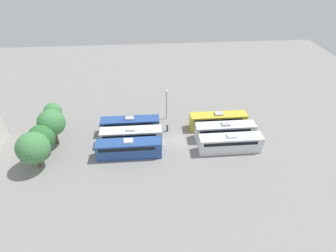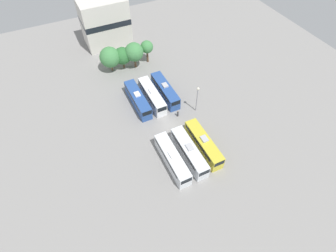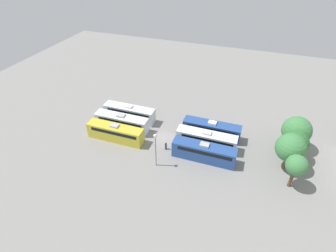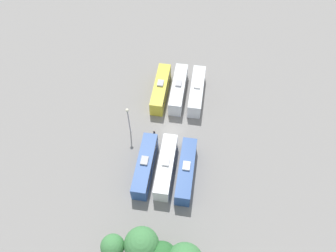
{
  "view_description": "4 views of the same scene",
  "coord_description": "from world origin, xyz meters",
  "px_view_note": "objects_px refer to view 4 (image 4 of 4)",
  "views": [
    {
      "loc": [
        -38.97,
        4.9,
        31.77
      ],
      "look_at": [
        0.93,
        1.7,
        2.84
      ],
      "focal_mm": 28.0,
      "sensor_mm": 36.0,
      "label": 1
    },
    {
      "loc": [
        -16.23,
        -33.56,
        44.11
      ],
      "look_at": [
        -0.9,
        -1.61,
        2.02
      ],
      "focal_mm": 28.0,
      "sensor_mm": 36.0,
      "label": 2
    },
    {
      "loc": [
        38.43,
        14.51,
        33.07
      ],
      "look_at": [
        0.02,
        1.0,
        3.14
      ],
      "focal_mm": 28.0,
      "sensor_mm": 36.0,
      "label": 3
    },
    {
      "loc": [
        -4.5,
        34.98,
        50.79
      ],
      "look_at": [
        0.73,
        0.47,
        2.02
      ],
      "focal_mm": 35.0,
      "sensor_mm": 36.0,
      "label": 4
    }
  ],
  "objects_px": {
    "tree_3": "(113,246)",
    "bus_0": "(197,91)",
    "bus_5": "(145,165)",
    "light_pole": "(128,117)",
    "bus_1": "(178,89)",
    "bus_3": "(186,171)",
    "tree_2": "(142,244)",
    "bus_2": "(161,89)",
    "bus_4": "(166,166)",
    "worker_person": "(154,134)"
  },
  "relations": [
    {
      "from": "bus_0",
      "to": "bus_2",
      "type": "distance_m",
      "value": 7.23
    },
    {
      "from": "bus_5",
      "to": "light_pole",
      "type": "xyz_separation_m",
      "value": [
        4.31,
        -7.52,
        3.03
      ]
    },
    {
      "from": "bus_2",
      "to": "bus_4",
      "type": "xyz_separation_m",
      "value": [
        -3.74,
        17.28,
        0.0
      ]
    },
    {
      "from": "bus_1",
      "to": "light_pole",
      "type": "distance_m",
      "value": 13.4
    },
    {
      "from": "bus_3",
      "to": "bus_5",
      "type": "bearing_deg",
      "value": 0.5
    },
    {
      "from": "bus_5",
      "to": "worker_person",
      "type": "xyz_separation_m",
      "value": [
        -0.27,
        -7.34,
        -0.96
      ]
    },
    {
      "from": "bus_3",
      "to": "bus_4",
      "type": "distance_m",
      "value": 3.49
    },
    {
      "from": "bus_1",
      "to": "bus_2",
      "type": "bearing_deg",
      "value": 7.86
    },
    {
      "from": "worker_person",
      "to": "tree_3",
      "type": "xyz_separation_m",
      "value": [
        1.82,
        21.89,
        3.78
      ]
    },
    {
      "from": "bus_0",
      "to": "light_pole",
      "type": "relative_size",
      "value": 1.64
    },
    {
      "from": "bus_1",
      "to": "light_pole",
      "type": "height_order",
      "value": "light_pole"
    },
    {
      "from": "worker_person",
      "to": "bus_4",
      "type": "bearing_deg",
      "value": 115.01
    },
    {
      "from": "bus_0",
      "to": "bus_2",
      "type": "xyz_separation_m",
      "value": [
        7.22,
        0.52,
        0.0
      ]
    },
    {
      "from": "bus_0",
      "to": "worker_person",
      "type": "height_order",
      "value": "bus_0"
    },
    {
      "from": "worker_person",
      "to": "tree_3",
      "type": "height_order",
      "value": "tree_3"
    },
    {
      "from": "bus_4",
      "to": "tree_2",
      "type": "xyz_separation_m",
      "value": [
        1.18,
        14.08,
        2.93
      ]
    },
    {
      "from": "bus_0",
      "to": "bus_4",
      "type": "bearing_deg",
      "value": 78.96
    },
    {
      "from": "bus_0",
      "to": "light_pole",
      "type": "xyz_separation_m",
      "value": [
        11.31,
        10.62,
        3.03
      ]
    },
    {
      "from": "bus_5",
      "to": "worker_person",
      "type": "distance_m",
      "value": 7.41
    },
    {
      "from": "bus_5",
      "to": "bus_2",
      "type": "bearing_deg",
      "value": -89.32
    },
    {
      "from": "bus_2",
      "to": "tree_3",
      "type": "xyz_separation_m",
      "value": [
        1.34,
        32.17,
        2.82
      ]
    },
    {
      "from": "bus_5",
      "to": "tree_3",
      "type": "bearing_deg",
      "value": 83.91
    },
    {
      "from": "bus_4",
      "to": "worker_person",
      "type": "distance_m",
      "value": 7.78
    },
    {
      "from": "worker_person",
      "to": "tree_2",
      "type": "bearing_deg",
      "value": 95.66
    },
    {
      "from": "bus_1",
      "to": "bus_5",
      "type": "xyz_separation_m",
      "value": [
        3.32,
        18.11,
        0.0
      ]
    },
    {
      "from": "bus_1",
      "to": "tree_3",
      "type": "distance_m",
      "value": 33.14
    },
    {
      "from": "bus_0",
      "to": "bus_2",
      "type": "relative_size",
      "value": 1.0
    },
    {
      "from": "bus_3",
      "to": "bus_4",
      "type": "relative_size",
      "value": 1.0
    },
    {
      "from": "bus_3",
      "to": "bus_0",
      "type": "bearing_deg",
      "value": -89.98
    },
    {
      "from": "tree_3",
      "to": "bus_0",
      "type": "bearing_deg",
      "value": -104.67
    },
    {
      "from": "bus_3",
      "to": "bus_5",
      "type": "distance_m",
      "value": 7.01
    },
    {
      "from": "bus_3",
      "to": "light_pole",
      "type": "distance_m",
      "value": 13.89
    },
    {
      "from": "bus_5",
      "to": "tree_2",
      "type": "bearing_deg",
      "value": 99.74
    },
    {
      "from": "bus_2",
      "to": "bus_5",
      "type": "height_order",
      "value": "same"
    },
    {
      "from": "bus_2",
      "to": "worker_person",
      "type": "xyz_separation_m",
      "value": [
        -0.48,
        10.28,
        -0.96
      ]
    },
    {
      "from": "bus_1",
      "to": "bus_0",
      "type": "bearing_deg",
      "value": -179.52
    },
    {
      "from": "bus_2",
      "to": "light_pole",
      "type": "xyz_separation_m",
      "value": [
        4.1,
        10.1,
        3.03
      ]
    },
    {
      "from": "worker_person",
      "to": "tree_2",
      "type": "distance_m",
      "value": 21.53
    },
    {
      "from": "tree_2",
      "to": "light_pole",
      "type": "bearing_deg",
      "value": -72.59
    },
    {
      "from": "bus_5",
      "to": "tree_2",
      "type": "relative_size",
      "value": 1.59
    },
    {
      "from": "bus_2",
      "to": "tree_3",
      "type": "height_order",
      "value": "tree_3"
    },
    {
      "from": "light_pole",
      "to": "tree_3",
      "type": "xyz_separation_m",
      "value": [
        -2.75,
        22.08,
        -0.21
      ]
    },
    {
      "from": "bus_5",
      "to": "tree_3",
      "type": "xyz_separation_m",
      "value": [
        1.55,
        14.55,
        2.82
      ]
    },
    {
      "from": "light_pole",
      "to": "tree_2",
      "type": "xyz_separation_m",
      "value": [
        -6.66,
        21.26,
        -0.1
      ]
    },
    {
      "from": "bus_0",
      "to": "worker_person",
      "type": "bearing_deg",
      "value": 58.04
    },
    {
      "from": "bus_4",
      "to": "bus_0",
      "type": "bearing_deg",
      "value": -101.04
    },
    {
      "from": "bus_0",
      "to": "bus_5",
      "type": "height_order",
      "value": "same"
    },
    {
      "from": "bus_0",
      "to": "bus_2",
      "type": "height_order",
      "value": "same"
    },
    {
      "from": "worker_person",
      "to": "bus_0",
      "type": "bearing_deg",
      "value": -121.96
    },
    {
      "from": "worker_person",
      "to": "light_pole",
      "type": "distance_m",
      "value": 6.07
    }
  ]
}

